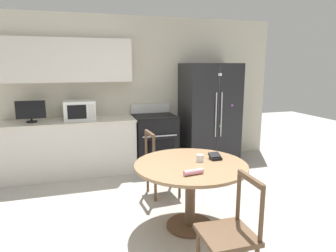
{
  "coord_description": "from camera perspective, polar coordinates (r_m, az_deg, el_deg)",
  "views": [
    {
      "loc": [
        -1.04,
        -2.67,
        1.76
      ],
      "look_at": [
        0.12,
        1.15,
        0.95
      ],
      "focal_mm": 32.0,
      "sensor_mm": 36.0,
      "label": 1
    }
  ],
  "objects": [
    {
      "name": "kitchen_counter",
      "position": [
        5.13,
        -17.93,
        -3.89
      ],
      "size": [
        2.07,
        0.64,
        0.9
      ],
      "color": "silver",
      "rests_on": "ground_plane"
    },
    {
      "name": "dining_chair_near",
      "position": [
        2.6,
        11.75,
        -19.46
      ],
      "size": [
        0.43,
        0.43,
        0.9
      ],
      "rotation": [
        0.0,
        0.0,
        1.56
      ],
      "color": "brown",
      "rests_on": "ground_plane"
    },
    {
      "name": "wallet",
      "position": [
        3.4,
        8.96,
        -5.83
      ],
      "size": [
        0.12,
        0.13,
        0.07
      ],
      "color": "black",
      "rests_on": "dining_table"
    },
    {
      "name": "oven_range",
      "position": [
        5.25,
        -2.56,
        -2.79
      ],
      "size": [
        0.7,
        0.68,
        1.08
      ],
      "color": "black",
      "rests_on": "ground_plane"
    },
    {
      "name": "dining_chair_far",
      "position": [
        4.11,
        -1.31,
        -7.33
      ],
      "size": [
        0.45,
        0.45,
        0.9
      ],
      "rotation": [
        0.0,
        0.0,
        4.78
      ],
      "color": "brown",
      "rests_on": "ground_plane"
    },
    {
      "name": "dining_table",
      "position": [
        3.27,
        4.31,
        -9.47
      ],
      "size": [
        1.21,
        1.21,
        0.73
      ],
      "color": "#997551",
      "rests_on": "ground_plane"
    },
    {
      "name": "ground_plane",
      "position": [
        3.36,
        3.94,
        -20.1
      ],
      "size": [
        14.0,
        14.0,
        0.0
      ],
      "primitive_type": "plane",
      "color": "#B2ADA3"
    },
    {
      "name": "refrigerator",
      "position": [
        5.46,
        7.83,
        2.27
      ],
      "size": [
        0.95,
        0.76,
        1.8
      ],
      "color": "black",
      "rests_on": "ground_plane"
    },
    {
      "name": "candle_glass",
      "position": [
        3.3,
        6.09,
        -6.17
      ],
      "size": [
        0.08,
        0.08,
        0.08
      ],
      "color": "silver",
      "rests_on": "dining_table"
    },
    {
      "name": "back_wall",
      "position": [
        5.33,
        -9.07,
        7.86
      ],
      "size": [
        5.2,
        0.44,
        2.6
      ],
      "color": "beige",
      "rests_on": "ground_plane"
    },
    {
      "name": "folded_napkin",
      "position": [
        2.91,
        4.87,
        -8.73
      ],
      "size": [
        0.2,
        0.08,
        0.05
      ],
      "color": "pink",
      "rests_on": "dining_table"
    },
    {
      "name": "countertop_tv",
      "position": [
        5.04,
        -24.67,
        2.68
      ],
      "size": [
        0.43,
        0.16,
        0.33
      ],
      "color": "black",
      "rests_on": "kitchen_counter"
    },
    {
      "name": "microwave",
      "position": [
        5.01,
        -16.46,
        2.89
      ],
      "size": [
        0.49,
        0.36,
        0.31
      ],
      "color": "white",
      "rests_on": "kitchen_counter"
    }
  ]
}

